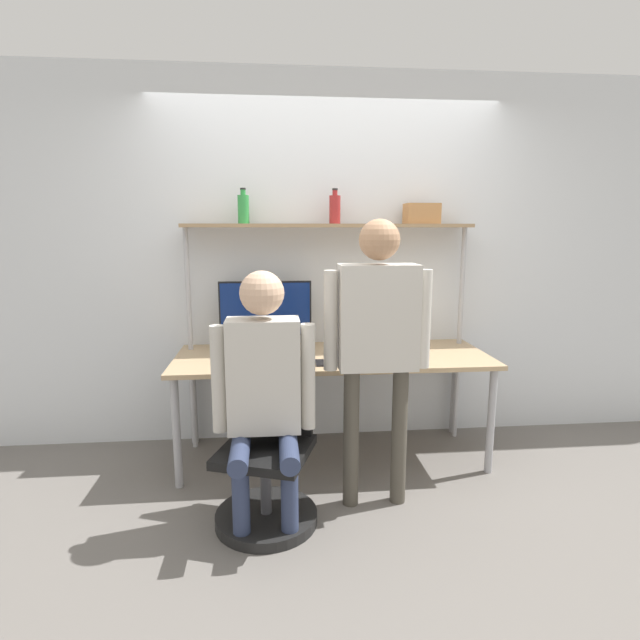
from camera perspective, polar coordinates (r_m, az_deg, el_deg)
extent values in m
plane|color=slate|center=(3.31, 2.28, -18.34)|extent=(12.00, 12.00, 0.00)
cube|color=silver|center=(3.74, 0.69, 6.70)|extent=(8.00, 0.06, 2.70)
cube|color=tan|center=(3.43, 1.43, -4.23)|extent=(2.13, 0.79, 0.03)
cylinder|color=#A5A5AA|center=(3.26, -16.07, -12.31)|extent=(0.05, 0.05, 0.71)
cylinder|color=#A5A5AA|center=(3.50, 18.96, -10.88)|extent=(0.05, 0.05, 0.71)
cylinder|color=#A5A5AA|center=(3.88, -14.28, -8.53)|extent=(0.05, 0.05, 0.71)
cylinder|color=#A5A5AA|center=(4.08, 15.09, -7.60)|extent=(0.05, 0.05, 0.71)
cube|color=#997A56|center=(3.57, 1.00, 10.74)|extent=(2.02, 0.26, 0.02)
cylinder|color=#B2B2B7|center=(3.68, -14.59, -2.18)|extent=(0.04, 0.04, 1.63)
cylinder|color=#B2B2B7|center=(3.89, 15.64, -1.55)|extent=(0.04, 0.04, 1.63)
cylinder|color=black|center=(3.61, -6.16, -3.19)|extent=(0.23, 0.23, 0.01)
cylinder|color=black|center=(3.60, -6.18, -2.37)|extent=(0.06, 0.06, 0.09)
cube|color=black|center=(3.56, -6.25, 1.29)|extent=(0.65, 0.01, 0.39)
cube|color=navy|center=(3.55, -6.25, 1.27)|extent=(0.63, 0.02, 0.37)
cube|color=#BCBCC1|center=(3.20, -5.39, -4.97)|extent=(0.35, 0.24, 0.01)
cube|color=black|center=(3.18, -5.39, -4.96)|extent=(0.30, 0.13, 0.00)
cube|color=#BCBCC1|center=(3.25, -5.43, -2.56)|extent=(0.35, 0.09, 0.23)
cube|color=navy|center=(3.24, -5.43, -2.61)|extent=(0.31, 0.07, 0.20)
cube|color=black|center=(3.20, 0.11, -4.92)|extent=(0.07, 0.15, 0.01)
cube|color=black|center=(3.20, 0.11, -4.83)|extent=(0.06, 0.13, 0.00)
cylinder|color=black|center=(2.96, -6.13, -21.50)|extent=(0.56, 0.56, 0.06)
cylinder|color=#4C4C51|center=(2.86, -6.21, -18.17)|extent=(0.06, 0.06, 0.33)
cube|color=black|center=(2.78, -6.29, -14.71)|extent=(0.58, 0.58, 0.05)
cube|color=black|center=(2.87, -4.98, -8.47)|extent=(0.40, 0.17, 0.45)
cylinder|color=#2D3856|center=(2.72, -9.02, -19.98)|extent=(0.09, 0.09, 0.44)
cylinder|color=#2D3856|center=(2.72, -3.49, -19.93)|extent=(0.09, 0.09, 0.44)
cylinder|color=#2D3856|center=(2.63, -9.15, -14.64)|extent=(0.10, 0.38, 0.10)
cylinder|color=#2D3856|center=(2.62, -3.58, -14.57)|extent=(0.10, 0.38, 0.10)
cube|color=beige|center=(2.66, -6.47, -6.28)|extent=(0.38, 0.20, 0.60)
cylinder|color=beige|center=(2.68, -11.53, -6.64)|extent=(0.08, 0.08, 0.57)
cylinder|color=beige|center=(2.67, -1.37, -6.49)|extent=(0.08, 0.08, 0.57)
sphere|color=#D8AD8C|center=(2.57, -6.67, 3.08)|extent=(0.23, 0.23, 0.23)
cylinder|color=#4C473D|center=(2.95, 3.57, -13.28)|extent=(0.09, 0.09, 0.82)
cylinder|color=#4C473D|center=(3.00, 9.03, -12.94)|extent=(0.09, 0.09, 0.82)
cube|color=beige|center=(2.77, 6.62, 0.33)|extent=(0.43, 0.20, 0.58)
cylinder|color=beige|center=(2.73, 1.23, -0.08)|extent=(0.08, 0.08, 0.55)
cylinder|color=beige|center=(2.83, 11.80, 0.10)|extent=(0.08, 0.08, 0.55)
sphere|color=tan|center=(2.72, 6.81, 9.10)|extent=(0.22, 0.22, 0.22)
cylinder|color=maroon|center=(3.57, 1.71, 12.48)|extent=(0.08, 0.08, 0.19)
cylinder|color=maroon|center=(3.58, 1.72, 14.32)|extent=(0.04, 0.04, 0.04)
cylinder|color=black|center=(3.58, 1.72, 14.70)|extent=(0.04, 0.04, 0.01)
cylinder|color=#2D8C3F|center=(3.55, -8.74, 12.38)|extent=(0.08, 0.08, 0.19)
cylinder|color=#2D8C3F|center=(3.56, -8.79, 14.22)|extent=(0.04, 0.04, 0.04)
cylinder|color=black|center=(3.56, -8.80, 14.60)|extent=(0.04, 0.04, 0.01)
cube|color=#B27A47|center=(3.70, 11.53, 11.82)|extent=(0.24, 0.17, 0.14)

